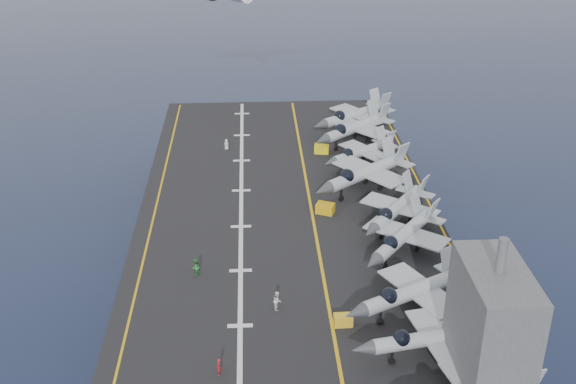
{
  "coord_description": "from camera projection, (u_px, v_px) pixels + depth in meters",
  "views": [
    {
      "loc": [
        -4.42,
        -77.55,
        53.53
      ],
      "look_at": [
        0.0,
        4.0,
        13.0
      ],
      "focal_mm": 45.0,
      "sensor_mm": 36.0,
      "label": 1
    }
  ],
  "objects": [
    {
      "name": "landing_centerline",
      "position": [
        241.0,
        226.0,
        88.45
      ],
      "size": [
        0.5,
        90.0,
        0.02
      ],
      "primitive_type": "cube",
      "color": "silver",
      "rests_on": "flight_deck"
    },
    {
      "name": "hull",
      "position": [
        290.0,
        263.0,
        91.15
      ],
      "size": [
        36.0,
        90.0,
        10.0
      ],
      "primitive_type": "cube",
      "color": "#56595E",
      "rests_on": "ground"
    },
    {
      "name": "foul_line",
      "position": [
        314.0,
        225.0,
        88.89
      ],
      "size": [
        0.35,
        90.0,
        0.02
      ],
      "primitive_type": "cube",
      "color": "gold",
      "rests_on": "flight_deck"
    },
    {
      "name": "tow_cart_a",
      "position": [
        343.0,
        320.0,
        70.51
      ],
      "size": [
        1.86,
        1.24,
        1.09
      ],
      "primitive_type": null,
      "color": "gold",
      "rests_on": "flight_deck"
    },
    {
      "name": "deck_edge_stbd",
      "position": [
        438.0,
        221.0,
        89.64
      ],
      "size": [
        0.25,
        90.0,
        0.02
      ],
      "primitive_type": "cube",
      "color": "gold",
      "rests_on": "flight_deck"
    },
    {
      "name": "crew_1",
      "position": [
        219.0,
        367.0,
        63.84
      ],
      "size": [
        0.75,
        1.07,
        1.7
      ],
      "primitive_type": "imported",
      "color": "#B21919",
      "rests_on": "flight_deck"
    },
    {
      "name": "fighter_jet_3",
      "position": [
        403.0,
        234.0,
        81.67
      ],
      "size": [
        16.58,
        17.39,
        5.04
      ],
      "primitive_type": null,
      "color": "gray",
      "rests_on": "flight_deck"
    },
    {
      "name": "fighter_jet_6",
      "position": [
        362.0,
        151.0,
        103.96
      ],
      "size": [
        15.5,
        14.52,
        4.48
      ],
      "primitive_type": null,
      "color": "#8F989E",
      "rests_on": "flight_deck"
    },
    {
      "name": "fighter_jet_2",
      "position": [
        414.0,
        290.0,
        71.65
      ],
      "size": [
        17.61,
        15.54,
        5.12
      ],
      "primitive_type": null,
      "color": "gray",
      "rests_on": "flight_deck"
    },
    {
      "name": "fighter_jet_7",
      "position": [
        355.0,
        127.0,
        111.33
      ],
      "size": [
        18.48,
        18.05,
        5.39
      ],
      "primitive_type": null,
      "color": "gray",
      "rests_on": "flight_deck"
    },
    {
      "name": "crew_2",
      "position": [
        196.0,
        267.0,
        78.36
      ],
      "size": [
        1.35,
        1.39,
        1.95
      ],
      "primitive_type": "imported",
      "color": "green",
      "rests_on": "flight_deck"
    },
    {
      "name": "fighter_jet_4",
      "position": [
        397.0,
        207.0,
        87.73
      ],
      "size": [
        16.06,
        17.06,
        4.93
      ],
      "primitive_type": null,
      "color": "gray",
      "rests_on": "flight_deck"
    },
    {
      "name": "fighter_jet_5",
      "position": [
        366.0,
        171.0,
        96.22
      ],
      "size": [
        19.48,
        18.65,
        5.65
      ],
      "primitive_type": null,
      "color": "#9DA4AE",
      "rests_on": "flight_deck"
    },
    {
      "name": "tow_cart_c",
      "position": [
        322.0,
        149.0,
        108.69
      ],
      "size": [
        2.35,
        1.73,
        1.29
      ],
      "primitive_type": null,
      "color": "yellow",
      "rests_on": "flight_deck"
    },
    {
      "name": "fighter_jet_8",
      "position": [
        355.0,
        114.0,
        116.39
      ],
      "size": [
        18.68,
        17.52,
        5.4
      ],
      "primitive_type": null,
      "color": "#9197A1",
      "rests_on": "flight_deck"
    },
    {
      "name": "flight_deck",
      "position": [
        290.0,
        227.0,
        88.84
      ],
      "size": [
        38.0,
        92.0,
        0.4
      ],
      "primitive_type": "cube",
      "color": "black",
      "rests_on": "hull"
    },
    {
      "name": "fighter_jet_1",
      "position": [
        432.0,
        337.0,
        65.3
      ],
      "size": [
        14.97,
        11.37,
        4.7
      ],
      "primitive_type": null,
      "color": "#9EA7AE",
      "rests_on": "flight_deck"
    },
    {
      "name": "island_superstructure",
      "position": [
        492.0,
        318.0,
        59.31
      ],
      "size": [
        5.0,
        10.0,
        15.0
      ],
      "primitive_type": null,
      "color": "#56595E",
      "rests_on": "flight_deck"
    },
    {
      "name": "deck_edge_port",
      "position": [
        151.0,
        229.0,
        87.92
      ],
      "size": [
        0.25,
        90.0,
        0.02
      ],
      "primitive_type": "cube",
      "color": "gold",
      "rests_on": "flight_deck"
    },
    {
      "name": "crew_5",
      "position": [
        226.0,
        144.0,
        109.77
      ],
      "size": [
        1.2,
        1.1,
        1.66
      ],
      "primitive_type": "imported",
      "color": "silver",
      "rests_on": "flight_deck"
    },
    {
      "name": "crew_7",
      "position": [
        277.0,
        300.0,
        72.69
      ],
      "size": [
        0.85,
        1.25,
        2.05
      ],
      "primitive_type": "imported",
      "color": "white",
      "rests_on": "flight_deck"
    },
    {
      "name": "tow_cart_b",
      "position": [
        325.0,
        208.0,
        91.36
      ],
      "size": [
        2.6,
        2.2,
        1.33
      ],
      "primitive_type": null,
      "color": "gold",
      "rests_on": "flight_deck"
    },
    {
      "name": "ground",
      "position": [
        290.0,
        295.0,
        93.37
      ],
      "size": [
        500.0,
        500.0,
        0.0
      ],
      "primitive_type": "plane",
      "color": "#142135",
      "rests_on": "ground"
    }
  ]
}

